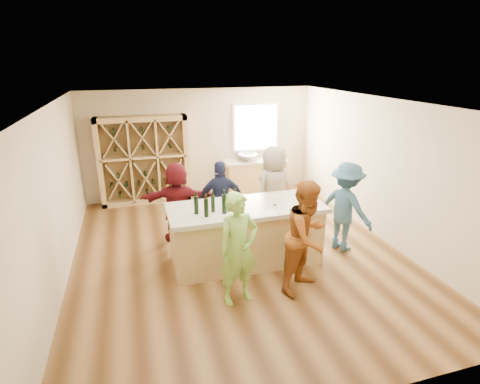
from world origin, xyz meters
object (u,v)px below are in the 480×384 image
object	(u,v)px
wine_bottle_e	(235,202)
person_far_right	(274,189)
person_near_left	(238,249)
person_far_left	(177,202)
wine_bottle_c	(213,204)
tasting_counter_base	(246,236)
person_far_mid	(221,201)
wine_bottle_b	(206,208)
sink	(248,157)
wine_bottle_a	(196,205)
person_server	(345,207)
wine_bottle_d	(224,204)
wine_rack	(144,161)
person_near_right	(307,237)

from	to	relation	value
wine_bottle_e	person_far_right	distance (m)	1.76
person_near_left	person_far_left	bearing A→B (deg)	90.85
wine_bottle_c	person_near_left	xyz separation A→B (m)	(0.15, -1.00, -0.35)
tasting_counter_base	person_far_mid	distance (m)	1.11
wine_bottle_b	person_far_left	distance (m)	1.60
wine_bottle_c	person_near_left	world-z (taller)	person_near_left
sink	wine_bottle_a	world-z (taller)	wine_bottle_a
person_server	wine_bottle_d	bearing A→B (deg)	69.25
wine_bottle_c	person_far_left	size ratio (longest dim) A/B	0.17
person_near_left	tasting_counter_base	bearing A→B (deg)	54.15
tasting_counter_base	person_near_left	xyz separation A→B (m)	(-0.46, -1.10, 0.37)
person_near_left	person_server	size ratio (longest dim) A/B	1.01
sink	wine_bottle_b	size ratio (longest dim) A/B	1.77
wine_rack	person_far_right	size ratio (longest dim) A/B	1.19
person_server	person_far_mid	world-z (taller)	person_server
wine_bottle_b	person_near_left	world-z (taller)	person_near_left
sink	person_far_mid	xyz separation A→B (m)	(-1.34, -2.48, -0.20)
wine_bottle_b	person_far_left	world-z (taller)	person_far_left
tasting_counter_base	wine_bottle_e	world-z (taller)	wine_bottle_e
person_server	tasting_counter_base	bearing A→B (deg)	63.57
person_near_right	person_far_right	distance (m)	2.19
wine_bottle_d	person_near_left	distance (m)	0.95
wine_bottle_e	person_far_left	world-z (taller)	person_far_left
person_far_right	person_far_mid	bearing A→B (deg)	-20.71
wine_bottle_e	person_far_right	world-z (taller)	person_far_right
wine_rack	wine_bottle_b	bearing A→B (deg)	-78.32
wine_bottle_b	person_near_left	xyz separation A→B (m)	(0.30, -0.83, -0.36)
person_near_right	person_far_left	size ratio (longest dim) A/B	1.11
person_far_mid	person_far_right	xyz separation A→B (m)	(1.14, 0.04, 0.11)
wine_bottle_a	wine_bottle_e	distance (m)	0.65
person_near_left	person_near_right	world-z (taller)	person_near_right
wine_bottle_e	person_far_mid	distance (m)	1.29
sink	person_far_mid	size ratio (longest dim) A/B	0.33
wine_bottle_a	person_far_right	world-z (taller)	person_far_right
wine_bottle_a	person_far_mid	xyz separation A→B (m)	(0.70, 1.16, -0.42)
wine_rack	person_server	xyz separation A→B (m)	(3.49, -3.67, -0.24)
sink	person_far_left	world-z (taller)	person_far_left
sink	person_far_right	world-z (taller)	person_far_right
wine_bottle_a	wine_bottle_e	xyz separation A→B (m)	(0.65, -0.06, 0.00)
wine_bottle_d	person_server	distance (m)	2.42
wine_bottle_a	person_server	xyz separation A→B (m)	(2.83, 0.04, -0.37)
tasting_counter_base	person_server	xyz separation A→B (m)	(1.94, -0.07, 0.36)
wine_bottle_d	person_far_left	world-z (taller)	person_far_left
wine_rack	person_far_left	size ratio (longest dim) A/B	1.36
wine_bottle_b	wine_bottle_d	bearing A→B (deg)	7.91
tasting_counter_base	person_near_left	bearing A→B (deg)	-112.61
wine_bottle_e	sink	bearing A→B (deg)	69.39
wine_bottle_d	person_near_right	world-z (taller)	person_near_right
wine_bottle_c	wine_rack	bearing A→B (deg)	104.35
person_near_right	wine_bottle_e	bearing A→B (deg)	101.70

